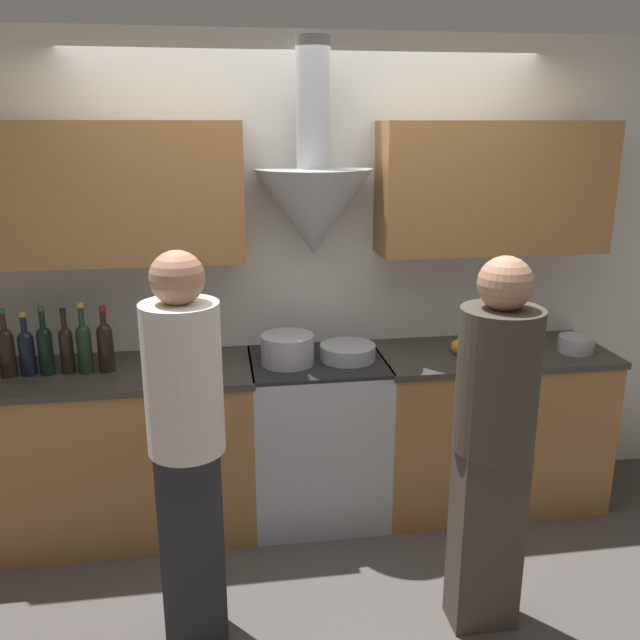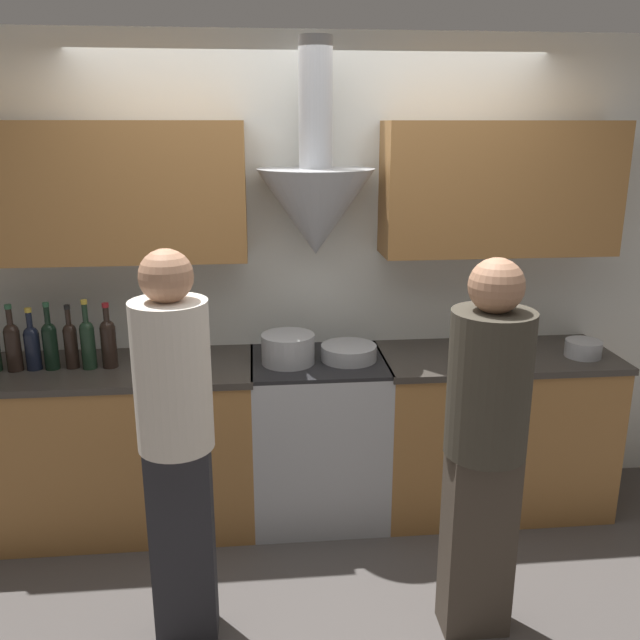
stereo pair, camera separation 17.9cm
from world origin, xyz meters
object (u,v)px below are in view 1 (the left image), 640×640
wine_bottle_5 (45,347)px  mixing_bowl (348,352)px  wine_bottle_8 (105,344)px  saucepan (576,344)px  stove_range (317,437)px  person_foreground_right (494,432)px  stock_pot (288,349)px  orange_fruit (458,347)px  wine_bottle_4 (27,350)px  person_foreground_left (187,437)px  wine_bottle_7 (84,345)px  wine_bottle_3 (6,349)px  wine_bottle_6 (66,347)px

wine_bottle_5 → mixing_bowl: wine_bottle_5 is taller
wine_bottle_5 → wine_bottle_8: wine_bottle_5 is taller
wine_bottle_5 → saucepan: wine_bottle_5 is taller
wine_bottle_8 → saucepan: size_ratio=1.77×
stove_range → person_foreground_right: (0.59, -0.99, 0.45)m
stock_pot → orange_fruit: (0.94, 0.01, -0.04)m
stock_pot → mixing_bowl: (0.33, 0.02, -0.04)m
wine_bottle_4 → stock_pot: bearing=-1.4°
stove_range → person_foreground_left: person_foreground_left is taller
stove_range → wine_bottle_8: 1.24m
wine_bottle_7 → orange_fruit: bearing=-0.3°
wine_bottle_3 → stove_range: bearing=0.5°
stock_pot → wine_bottle_4: bearing=178.6°
person_foreground_left → stove_range: bearing=54.1°
wine_bottle_7 → stock_pot: (1.03, -0.02, -0.07)m
saucepan → wine_bottle_6: bearing=178.1°
wine_bottle_5 → stock_pot: 1.22m
wine_bottle_8 → orange_fruit: bearing=-0.6°
wine_bottle_6 → orange_fruit: 2.06m
orange_fruit → person_foreground_left: bearing=-148.5°
wine_bottle_4 → stock_pot: (1.31, -0.03, -0.05)m
stove_range → wine_bottle_8: (-1.09, -0.01, 0.60)m
stove_range → saucepan: 1.52m
stock_pot → mixing_bowl: stock_pot is taller
saucepan → wine_bottle_7: bearing=178.4°
saucepan → person_foreground_right: 1.24m
wine_bottle_6 → stock_pot: 1.12m
wine_bottle_3 → mixing_bowl: 1.73m
orange_fruit → person_foreground_right: bearing=-101.4°
wine_bottle_4 → mixing_bowl: 1.63m
orange_fruit → wine_bottle_7: bearing=179.7°
wine_bottle_3 → wine_bottle_5: 0.18m
wine_bottle_6 → person_foreground_right: person_foreground_right is taller
person_foreground_left → person_foreground_right: 1.24m
mixing_bowl → orange_fruit: 0.62m
wine_bottle_3 → stock_pot: (1.40, -0.02, -0.06)m
wine_bottle_6 → wine_bottle_7: wine_bottle_7 is taller
wine_bottle_6 → saucepan: size_ratio=1.74×
wine_bottle_4 → wine_bottle_3: bearing=-174.4°
stove_range → wine_bottle_6: size_ratio=2.73×
wine_bottle_6 → orange_fruit: (2.06, -0.03, -0.09)m
wine_bottle_4 → mixing_bowl: bearing=-0.5°
wine_bottle_8 → wine_bottle_3: bearing=-179.3°
wine_bottle_8 → wine_bottle_4: bearing=179.5°
wine_bottle_3 → person_foreground_right: person_foreground_right is taller
wine_bottle_6 → person_foreground_right: bearing=-27.9°
wine_bottle_4 → wine_bottle_8: bearing=-0.5°
wine_bottle_6 → orange_fruit: bearing=-0.8°
mixing_bowl → orange_fruit: bearing=-0.8°
wine_bottle_5 → wine_bottle_6: size_ratio=1.05×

